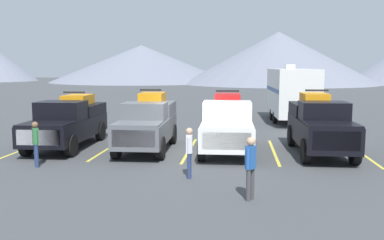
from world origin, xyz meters
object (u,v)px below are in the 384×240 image
Objects in this scene: pickup_truck_b at (148,123)px; camper_trailer_a at (292,92)px; pickup_truck_c at (227,123)px; pickup_truck_d at (320,124)px; person_c at (251,164)px; person_a at (36,141)px; pickup_truck_a at (68,121)px; person_b at (189,149)px.

pickup_truck_b is 0.64× the size of camper_trailer_a.
pickup_truck_b is 3.46m from pickup_truck_c.
pickup_truck_d is 7.34m from person_c.
camper_trailer_a is at bearing 68.92° from pickup_truck_c.
person_a is 0.95× the size of person_c.
pickup_truck_b is at bearing -5.04° from pickup_truck_a.
pickup_truck_d is at bearing 42.73° from person_b.
person_b is 0.95× the size of person_c.
person_a is (-10.73, -13.93, -1.03)m from camper_trailer_a.
person_a is (0.41, -3.96, -0.20)m from pickup_truck_a.
pickup_truck_d is 3.10× the size of person_c.
pickup_truck_a is 3.78m from pickup_truck_b.
pickup_truck_a is at bearing 178.18° from pickup_truck_c.
pickup_truck_a is 7.84m from person_b.
pickup_truck_b reaches higher than person_c.
camper_trailer_a is at bearing 52.39° from person_a.
pickup_truck_d reaches higher than person_b.
camper_trailer_a is 17.28m from person_c.
pickup_truck_b is (3.76, -0.33, 0.05)m from pickup_truck_a.
person_c is (-3.04, -6.68, -0.23)m from pickup_truck_d.
person_b is at bearing -108.68° from camper_trailer_a.
pickup_truck_d is 10.32m from camper_trailer_a.
pickup_truck_b is 7.31m from pickup_truck_d.
pickup_truck_b is 3.15× the size of person_a.
pickup_truck_a is 1.03× the size of pickup_truck_c.
pickup_truck_b is 0.94× the size of pickup_truck_c.
person_a is at bearing -127.61° from camper_trailer_a.
person_b is (-4.95, -4.58, -0.27)m from pickup_truck_d.
pickup_truck_d is at bearing 18.85° from person_a.
camper_trailer_a reaches higher than person_a.
camper_trailer_a is (3.93, 10.20, 0.79)m from pickup_truck_c.
pickup_truck_c is 3.19× the size of person_c.
person_a is at bearing -84.03° from pickup_truck_a.
pickup_truck_a is at bearing 174.96° from pickup_truck_b.
camper_trailer_a reaches higher than person_c.
pickup_truck_b reaches higher than pickup_truck_c.
camper_trailer_a is at bearing 89.59° from pickup_truck_d.
camper_trailer_a is 4.94× the size of person_b.
pickup_truck_c is 3.36× the size of person_a.
pickup_truck_b is 12.70m from camper_trailer_a.
pickup_truck_d reaches higher than pickup_truck_c.
pickup_truck_d is 0.66× the size of camper_trailer_a.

